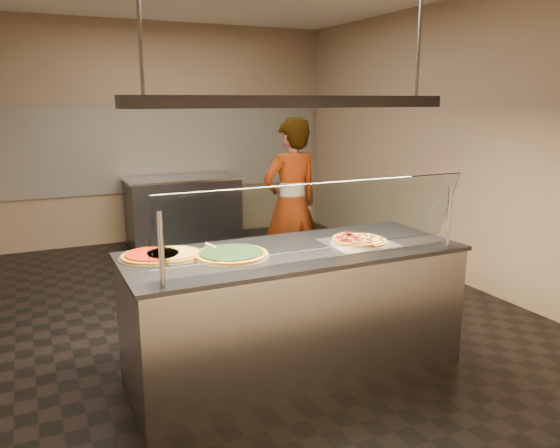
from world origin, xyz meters
name	(u,v)px	position (x,y,z in m)	size (l,w,h in m)	color
ground	(236,307)	(0.00, 0.00, -0.01)	(5.00, 6.00, 0.02)	black
wall_back	(158,134)	(0.00, 3.01, 1.50)	(5.00, 0.02, 3.00)	#978261
wall_front	(480,211)	(0.00, -3.01, 1.50)	(5.00, 0.02, 3.00)	#978261
wall_right	(447,143)	(2.51, 0.00, 1.50)	(0.02, 6.00, 3.00)	#978261
tile_band	(159,148)	(0.00, 2.98, 1.30)	(4.90, 0.02, 1.20)	silver
serving_counter	(294,311)	(-0.06, -1.38, 0.47)	(2.39, 0.94, 0.93)	#B7B7BC
sneeze_guard	(319,218)	(-0.06, -1.73, 1.23)	(2.15, 0.18, 0.54)	#B7B7BC
perforated_tray	(359,243)	(0.45, -1.44, 0.94)	(0.49, 0.49, 0.01)	silver
half_pizza_pepperoni	(348,240)	(0.35, -1.43, 0.96)	(0.22, 0.40, 0.05)	#9A651A
half_pizza_sausage	(370,238)	(0.54, -1.43, 0.96)	(0.21, 0.40, 0.04)	#9A651A
pizza_spinach	(231,254)	(-0.53, -1.36, 0.95)	(0.52, 0.52, 0.03)	silver
pizza_cheese	(173,254)	(-0.88, -1.19, 0.94)	(0.43, 0.43, 0.03)	silver
pizza_tomato	(152,256)	(-1.02, -1.16, 0.94)	(0.44, 0.44, 0.03)	silver
pizza_spatula	(219,247)	(-0.55, -1.18, 0.96)	(0.21, 0.23, 0.02)	#B7B7BC
prep_table	(183,211)	(0.20, 2.55, 0.47)	(1.52, 0.74, 0.93)	#3A3A3F
worker	(291,204)	(0.76, 0.33, 0.90)	(0.65, 0.43, 1.79)	#2F2C37
heat_lamp_housing	(295,102)	(-0.06, -1.38, 1.95)	(2.30, 0.18, 0.08)	#3A3A3F
lamp_rod_left	(138,3)	(-1.06, -1.38, 2.50)	(0.02, 0.02, 1.01)	#B7B7BC
lamp_rod_right	(420,24)	(0.94, -1.38, 2.50)	(0.02, 0.02, 1.01)	#B7B7BC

